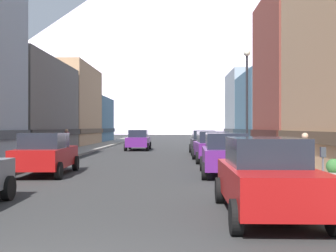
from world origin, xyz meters
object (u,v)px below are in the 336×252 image
car_left_1 (46,154)px  parking_meter_near (323,164)px  streetlamp_right (247,89)px  pedestrian_1 (305,159)px  car_right_2 (212,146)px  car_driving_0 (138,140)px  potted_plant_1 (334,170)px  car_right_1 (225,154)px  car_right_3 (204,142)px  potted_plant_0 (267,150)px  car_right_0 (267,176)px  pedestrian_0 (67,142)px

car_left_1 → parking_meter_near: (9.55, -6.07, 0.11)m
car_left_1 → streetlamp_right: streetlamp_right is taller
pedestrian_1 → streetlamp_right: 7.34m
car_left_1 → car_right_2: (7.60, 6.70, 0.00)m
car_right_2 → car_driving_0: size_ratio=1.01×
pedestrian_1 → potted_plant_1: bearing=-41.7°
car_right_1 → streetlamp_right: size_ratio=0.76×
potted_plant_1 → pedestrian_1: (-0.75, 0.67, 0.32)m
car_right_2 → potted_plant_1: size_ratio=5.40×
car_right_3 → potted_plant_0: (3.20, -6.94, -0.18)m
car_right_0 → pedestrian_1: pedestrian_1 is taller
potted_plant_1 → car_left_1: bearing=161.8°
potted_plant_0 → pedestrian_1: 9.61m
car_right_1 → potted_plant_1: size_ratio=5.43×
car_left_1 → pedestrian_1: size_ratio=2.67×
car_driving_0 → potted_plant_1: bearing=-69.1°
car_right_3 → streetlamp_right: (1.55, -9.90, 3.09)m
car_right_1 → potted_plant_1: car_right_1 is taller
potted_plant_0 → pedestrian_0: size_ratio=0.55×
car_right_0 → pedestrian_1: (2.45, 5.10, 0.03)m
car_right_0 → car_driving_0: (-5.40, 26.92, 0.00)m
car_right_0 → pedestrian_0: (-10.05, 20.51, 0.06)m
car_left_1 → car_right_3: bearing=60.9°
car_right_3 → parking_meter_near: car_right_3 is taller
potted_plant_1 → pedestrian_0: 20.84m
car_right_1 → pedestrian_0: size_ratio=2.55×
car_driving_0 → potted_plant_1: 24.08m
parking_meter_near → potted_plant_1: 2.85m
car_driving_0 → potted_plant_0: 14.97m
streetlamp_right → potted_plant_1: bearing=-77.2°
car_right_3 → pedestrian_1: bearing=-81.6°
car_right_2 → potted_plant_0: (3.20, -0.01, -0.18)m
pedestrian_1 → streetlamp_right: (-0.90, 6.61, 3.06)m
car_right_1 → streetlamp_right: 5.14m
car_right_0 → parking_meter_near: 2.73m
car_right_1 → car_left_1: bearing=179.5°
car_right_2 → potted_plant_0: 3.20m
car_right_0 → potted_plant_0: (3.20, 14.67, -0.18)m
car_right_1 → car_right_3: same height
car_right_0 → pedestrian_1: bearing=64.3°
car_right_3 → car_driving_0: bearing=135.5°
parking_meter_near → pedestrian_1: bearing=81.1°
car_right_0 → car_right_1: 7.91m
car_right_3 → car_driving_0: same height
car_right_2 → car_driving_0: 13.38m
potted_plant_1 → parking_meter_near: bearing=-116.3°
parking_meter_near → potted_plant_1: bearing=63.7°
pedestrian_1 → streetlamp_right: streetlamp_right is taller
car_right_3 → potted_plant_0: size_ratio=4.60×
streetlamp_right → car_right_0: bearing=-97.5°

